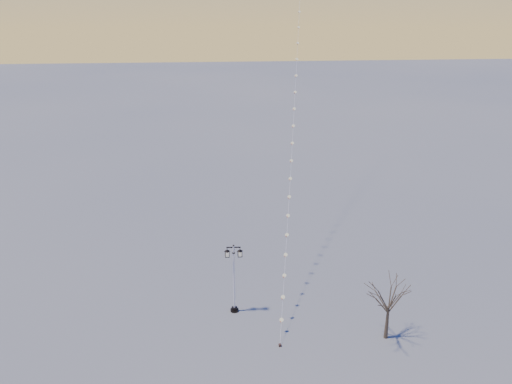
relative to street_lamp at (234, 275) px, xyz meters
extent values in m
plane|color=slate|center=(1.85, -2.56, -2.73)|extent=(300.00, 300.00, 0.00)
cylinder|color=black|center=(0.00, 0.00, -2.65)|extent=(0.55, 0.55, 0.16)
cylinder|color=black|center=(0.00, 0.00, -2.50)|extent=(0.39, 0.39, 0.14)
cylinder|color=silver|center=(0.00, 0.00, -0.14)|extent=(0.13, 0.13, 4.60)
cylinder|color=black|center=(0.00, 0.00, 1.62)|extent=(0.20, 0.20, 0.06)
cube|color=black|center=(0.00, 0.00, 2.02)|extent=(0.93, 0.10, 0.06)
sphere|color=black|center=(0.00, 0.00, 2.13)|extent=(0.14, 0.14, 0.14)
pyramid|color=black|center=(-0.41, 0.02, 1.87)|extent=(0.43, 0.43, 0.14)
cube|color=beige|center=(-0.41, 0.02, 1.57)|extent=(0.25, 0.25, 0.33)
cube|color=black|center=(-0.41, 0.02, 1.38)|extent=(0.29, 0.29, 0.04)
pyramid|color=black|center=(0.41, -0.02, 1.87)|extent=(0.43, 0.43, 0.14)
cube|color=beige|center=(0.41, -0.02, 1.57)|extent=(0.25, 0.25, 0.33)
cube|color=black|center=(0.41, -0.02, 1.38)|extent=(0.29, 0.29, 0.04)
cone|color=#3E3224|center=(9.18, -3.85, -1.65)|extent=(0.26, 0.26, 2.16)
cylinder|color=#38231A|center=(2.53, -4.12, -2.64)|extent=(0.17, 0.17, 0.17)
cylinder|color=black|center=(2.53, -4.12, -2.62)|extent=(0.03, 0.03, 0.21)
cone|color=orange|center=(6.21, 14.78, 12.06)|extent=(0.07, 0.07, 0.24)
cylinder|color=white|center=(2.53, -4.12, -2.22)|extent=(0.01, 0.01, 0.68)
camera|label=1|loc=(-1.42, -31.26, 17.18)|focal=37.76mm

